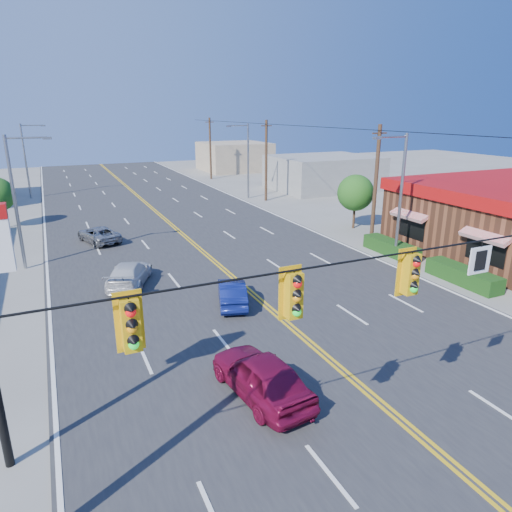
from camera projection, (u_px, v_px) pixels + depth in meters
name	position (u px, v px, depth m)	size (l,w,h in m)	color
ground	(423.00, 441.00, 13.40)	(160.00, 160.00, 0.00)	gray
road	(206.00, 255.00, 30.72)	(20.00, 120.00, 0.06)	#2D2D30
signal_span	(440.00, 287.00, 11.87)	(24.32, 0.34, 9.00)	#47301E
streetlight_se	(399.00, 191.00, 28.43)	(2.55, 0.25, 8.00)	gray
streetlight_ne	(246.00, 157.00, 49.23)	(2.55, 0.25, 8.00)	gray
streetlight_sw	(18.00, 196.00, 26.83)	(2.55, 0.25, 8.00)	gray
streetlight_nw	(27.00, 157.00, 49.36)	(2.55, 0.25, 8.00)	gray
utility_pole_near	(375.00, 185.00, 32.55)	(0.28, 0.28, 8.40)	#47301E
utility_pole_mid	(266.00, 161.00, 48.15)	(0.28, 0.28, 8.40)	#47301E
utility_pole_far	(210.00, 149.00, 63.75)	(0.28, 0.28, 8.40)	#47301E
tree_kfc_rear	(355.00, 193.00, 36.91)	(2.94, 2.94, 4.41)	#47301E
bld_east_mid	(323.00, 173.00, 56.16)	(12.00, 10.00, 4.00)	gray
bld_east_far	(234.00, 156.00, 73.98)	(10.00, 10.00, 4.40)	tan
car_magenta	(261.00, 377.00, 15.27)	(1.82, 4.53, 1.54)	maroon
car_blue	(232.00, 294.00, 22.64)	(1.29, 3.71, 1.22)	navy
car_white	(129.00, 275.00, 25.13)	(1.83, 4.50, 1.31)	silver
car_silver	(99.00, 235.00, 33.38)	(1.95, 4.22, 1.17)	gray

